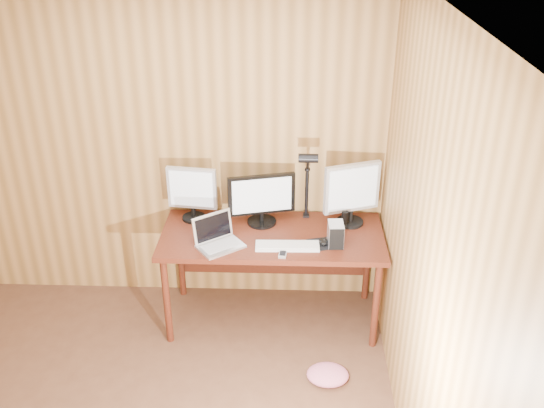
# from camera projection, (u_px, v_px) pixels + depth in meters

# --- Properties ---
(room_shell) EXTENTS (4.00, 4.00, 4.00)m
(room_shell) POSITION_uv_depth(u_px,v_px,m) (51.00, 318.00, 2.70)
(room_shell) COLOR #543220
(room_shell) RESTS_ON ground
(desk) EXTENTS (1.60, 0.70, 0.75)m
(desk) POSITION_uv_depth(u_px,v_px,m) (273.00, 243.00, 4.47)
(desk) COLOR #4A1C0F
(desk) RESTS_ON floor
(monitor_center) EXTENTS (0.49, 0.22, 0.39)m
(monitor_center) POSITION_uv_depth(u_px,v_px,m) (262.00, 199.00, 4.40)
(monitor_center) COLOR black
(monitor_center) RESTS_ON desk
(monitor_left) EXTENTS (0.37, 0.17, 0.42)m
(monitor_left) POSITION_uv_depth(u_px,v_px,m) (192.00, 192.00, 4.45)
(monitor_left) COLOR black
(monitor_left) RESTS_ON desk
(monitor_right) EXTENTS (0.41, 0.20, 0.48)m
(monitor_right) POSITION_uv_depth(u_px,v_px,m) (352.00, 192.00, 4.37)
(monitor_right) COLOR black
(monitor_right) RESTS_ON desk
(laptop) EXTENTS (0.38, 0.36, 0.21)m
(laptop) POSITION_uv_depth(u_px,v_px,m) (217.00, 238.00, 4.19)
(laptop) COLOR silver
(laptop) RESTS_ON desk
(keyboard) EXTENTS (0.44, 0.14, 0.02)m
(keyboard) POSITION_uv_depth(u_px,v_px,m) (287.00, 246.00, 4.18)
(keyboard) COLOR white
(keyboard) RESTS_ON desk
(mousepad) EXTENTS (0.24, 0.21, 0.00)m
(mousepad) POSITION_uv_depth(u_px,v_px,m) (324.00, 244.00, 4.23)
(mousepad) COLOR black
(mousepad) RESTS_ON desk
(mouse) EXTENTS (0.09, 0.12, 0.04)m
(mouse) POSITION_uv_depth(u_px,v_px,m) (324.00, 241.00, 4.22)
(mouse) COLOR black
(mouse) RESTS_ON mousepad
(hard_drive) EXTENTS (0.11, 0.16, 0.17)m
(hard_drive) POSITION_uv_depth(u_px,v_px,m) (336.00, 234.00, 4.18)
(hard_drive) COLOR silver
(hard_drive) RESTS_ON desk
(phone) EXTENTS (0.06, 0.11, 0.01)m
(phone) POSITION_uv_depth(u_px,v_px,m) (283.00, 254.00, 4.10)
(phone) COLOR silver
(phone) RESTS_ON desk
(speaker) EXTENTS (0.05, 0.05, 0.12)m
(speaker) POSITION_uv_depth(u_px,v_px,m) (345.00, 219.00, 4.42)
(speaker) COLOR black
(speaker) RESTS_ON desk
(desk_lamp) EXTENTS (0.14, 0.20, 0.61)m
(desk_lamp) POSITION_uv_depth(u_px,v_px,m) (308.00, 175.00, 4.35)
(desk_lamp) COLOR black
(desk_lamp) RESTS_ON desk
(fabric_pile) EXTENTS (0.31, 0.27, 0.09)m
(fabric_pile) POSITION_uv_depth(u_px,v_px,m) (328.00, 375.00, 4.08)
(fabric_pile) COLOR #D36683
(fabric_pile) RESTS_ON floor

